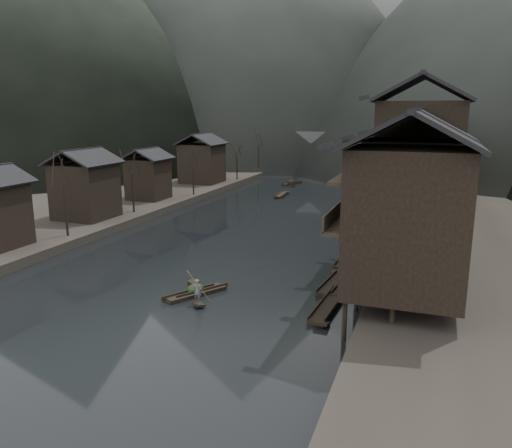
% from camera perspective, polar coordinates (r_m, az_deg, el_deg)
% --- Properties ---
extents(water, '(300.00, 300.00, 0.00)m').
position_cam_1_polar(water, '(45.03, -5.76, -4.85)').
color(water, black).
rests_on(water, ground).
extents(left_bank, '(40.00, 200.00, 1.20)m').
position_cam_1_polar(left_bank, '(96.08, -14.49, 4.68)').
color(left_bank, '#2D2823').
rests_on(left_bank, ground).
extents(stilt_houses, '(9.00, 67.60, 16.80)m').
position_cam_1_polar(stilt_houses, '(57.58, 18.46, 7.44)').
color(stilt_houses, black).
rests_on(stilt_houses, ground).
extents(left_houses, '(8.10, 53.20, 8.73)m').
position_cam_1_polar(left_houses, '(71.05, -13.94, 6.05)').
color(left_houses, black).
rests_on(left_houses, left_bank).
extents(bare_trees, '(3.85, 74.91, 7.70)m').
position_cam_1_polar(bare_trees, '(71.31, -10.46, 6.90)').
color(bare_trees, black).
rests_on(bare_trees, left_bank).
extents(moored_sampans, '(2.90, 54.54, 0.47)m').
position_cam_1_polar(moored_sampans, '(58.46, 12.50, -0.73)').
color(moored_sampans, black).
rests_on(moored_sampans, water).
extents(midriver_boats, '(12.10, 36.95, 0.45)m').
position_cam_1_polar(midriver_boats, '(96.83, 7.44, 4.81)').
color(midriver_boats, black).
rests_on(midriver_boats, water).
extents(stone_bridge, '(40.00, 6.00, 9.00)m').
position_cam_1_polar(stone_bridge, '(112.53, 10.23, 8.35)').
color(stone_bridge, '#4C4C4F').
rests_on(stone_bridge, ground).
extents(hero_sampan, '(3.57, 5.10, 0.44)m').
position_cam_1_polar(hero_sampan, '(38.31, -6.90, -7.80)').
color(hero_sampan, black).
rests_on(hero_sampan, water).
extents(cargo_heap, '(1.19, 1.56, 0.71)m').
position_cam_1_polar(cargo_heap, '(38.34, -6.96, -6.84)').
color(cargo_heap, black).
rests_on(cargo_heap, hero_sampan).
extents(boatman, '(0.67, 0.48, 1.73)m').
position_cam_1_polar(boatman, '(36.16, -6.71, -7.22)').
color(boatman, slate).
rests_on(boatman, hero_sampan).
extents(bamboo_pole, '(0.82, 2.30, 3.15)m').
position_cam_1_polar(bamboo_pole, '(35.31, -6.52, -3.54)').
color(bamboo_pole, '#8C7A51').
rests_on(bamboo_pole, boatman).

